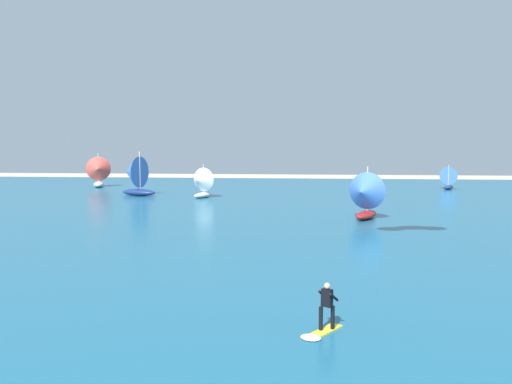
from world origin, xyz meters
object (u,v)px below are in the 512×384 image
at_px(kitesurfer, 324,315).
at_px(sailboat_near_shore, 98,172).
at_px(sailboat_far_right, 201,183).
at_px(sailboat_trailing, 450,178).
at_px(sailboat_far_left, 134,175).
at_px(sailboat_center_horizon, 364,196).

distance_m(kitesurfer, sailboat_near_shore, 62.66).
xyz_separation_m(kitesurfer, sailboat_far_right, (-12.59, 41.76, 1.20)).
xyz_separation_m(sailboat_trailing, sailboat_far_left, (-40.76, -12.78, 0.88)).
height_order(kitesurfer, sailboat_far_left, sailboat_far_left).
distance_m(sailboat_trailing, sailboat_far_right, 35.38).
bearing_deg(sailboat_far_right, sailboat_trailing, 24.53).
bearing_deg(sailboat_trailing, kitesurfer, -109.14).
height_order(kitesurfer, sailboat_near_shore, sailboat_near_shore).
distance_m(sailboat_trailing, sailboat_far_left, 42.73).
bearing_deg(kitesurfer, sailboat_center_horizon, 80.51).
height_order(sailboat_near_shore, sailboat_far_right, sailboat_near_shore).
relative_size(sailboat_trailing, sailboat_far_right, 0.88).
distance_m(sailboat_near_shore, sailboat_far_right, 21.99).
height_order(sailboat_center_horizon, sailboat_near_shore, sailboat_near_shore).
relative_size(sailboat_near_shore, sailboat_far_left, 0.92).
bearing_deg(sailboat_trailing, sailboat_near_shore, -178.16).
distance_m(sailboat_center_horizon, sailboat_near_shore, 44.98).
bearing_deg(sailboat_center_horizon, sailboat_near_shore, 140.35).
bearing_deg(sailboat_near_shore, sailboat_far_right, -36.52).
bearing_deg(sailboat_far_right, sailboat_center_horizon, -42.63).
bearing_deg(sailboat_near_shore, sailboat_far_left, -50.88).
bearing_deg(sailboat_near_shore, kitesurfer, -61.11).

